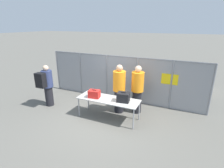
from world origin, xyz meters
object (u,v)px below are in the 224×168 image
at_px(inspection_table, 108,100).
at_px(security_worker_near, 119,88).
at_px(traveler_hooded, 47,84).
at_px(security_worker_far, 137,89).
at_px(suitcase_red, 94,94).
at_px(utility_trailer, 175,79).
at_px(suitcase_black, 123,97).

height_order(inspection_table, security_worker_near, security_worker_near).
bearing_deg(traveler_hooded, inspection_table, -0.05).
xyz_separation_m(security_worker_near, security_worker_far, (0.61, 0.24, -0.01)).
bearing_deg(inspection_table, security_worker_far, 47.69).
relative_size(suitcase_red, security_worker_near, 0.23).
bearing_deg(suitcase_red, traveler_hooded, -179.52).
relative_size(inspection_table, traveler_hooded, 1.28).
bearing_deg(suitcase_red, utility_trailer, 63.18).
relative_size(suitcase_black, security_worker_near, 0.24).
relative_size(inspection_table, suitcase_red, 5.19).
distance_m(suitcase_red, suitcase_black, 1.03).
bearing_deg(suitcase_black, inspection_table, -178.39).
bearing_deg(suitcase_black, security_worker_near, 123.65).
relative_size(suitcase_red, utility_trailer, 0.10).
xyz_separation_m(suitcase_black, traveler_hooded, (-3.13, -0.13, 0.03)).
relative_size(inspection_table, security_worker_far, 1.20).
bearing_deg(utility_trailer, suitcase_red, -116.82).
relative_size(inspection_table, utility_trailer, 0.52).
relative_size(inspection_table, security_worker_near, 1.18).
height_order(suitcase_red, suitcase_black, suitcase_black).
height_order(inspection_table, suitcase_red, suitcase_red).
distance_m(suitcase_red, traveler_hooded, 2.11).
bearing_deg(traveler_hooded, suitcase_black, -0.19).
relative_size(security_worker_near, security_worker_far, 1.02).
xyz_separation_m(inspection_table, suitcase_black, (0.53, 0.02, 0.20)).
height_order(suitcase_black, traveler_hooded, traveler_hooded).
relative_size(traveler_hooded, security_worker_near, 0.92).
height_order(security_worker_near, utility_trailer, security_worker_near).
xyz_separation_m(suitcase_black, security_worker_near, (-0.38, 0.57, 0.05)).
bearing_deg(suitcase_red, inspection_table, 10.77).
distance_m(security_worker_near, security_worker_far, 0.65).
relative_size(suitcase_red, security_worker_far, 0.23).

